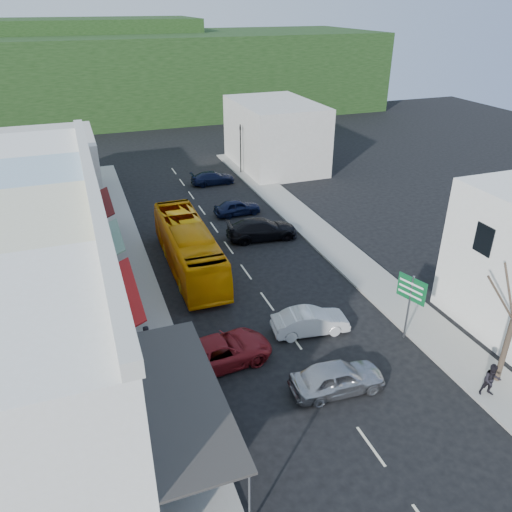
{
  "coord_description": "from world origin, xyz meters",
  "views": [
    {
      "loc": [
        -9.66,
        -20.35,
        16.71
      ],
      "look_at": [
        0.0,
        6.0,
        2.2
      ],
      "focal_mm": 35.0,
      "sensor_mm": 36.0,
      "label": 1
    }
  ],
  "objects": [
    {
      "name": "ground",
      "position": [
        0.0,
        0.0,
        0.0
      ],
      "size": [
        120.0,
        120.0,
        0.0
      ],
      "primitive_type": "plane",
      "color": "black",
      "rests_on": "ground"
    },
    {
      "name": "sidewalk_left",
      "position": [
        -7.5,
        10.0,
        0.07
      ],
      "size": [
        3.0,
        52.0,
        0.15
      ],
      "primitive_type": "cube",
      "color": "gray",
      "rests_on": "ground"
    },
    {
      "name": "sidewalk_right",
      "position": [
        7.5,
        10.0,
        0.07
      ],
      "size": [
        3.0,
        52.0,
        0.15
      ],
      "primitive_type": "cube",
      "color": "gray",
      "rests_on": "ground"
    },
    {
      "name": "shopfront_row",
      "position": [
        -12.49,
        5.0,
        4.0
      ],
      "size": [
        8.25,
        30.0,
        8.0
      ],
      "color": "white",
      "rests_on": "ground"
    },
    {
      "name": "distant_block_left",
      "position": [
        -12.0,
        27.0,
        3.0
      ],
      "size": [
        8.0,
        10.0,
        6.0
      ],
      "primitive_type": "cube",
      "color": "#B7B2A8",
      "rests_on": "ground"
    },
    {
      "name": "distant_block_right",
      "position": [
        11.0,
        30.0,
        3.5
      ],
      "size": [
        8.0,
        12.0,
        7.0
      ],
      "primitive_type": "cube",
      "color": "#B7B2A8",
      "rests_on": "ground"
    },
    {
      "name": "hillside",
      "position": [
        -1.45,
        65.09,
        6.73
      ],
      "size": [
        80.0,
        26.0,
        14.0
      ],
      "color": "black",
      "rests_on": "ground"
    },
    {
      "name": "bus",
      "position": [
        -3.48,
        9.84,
        1.55
      ],
      "size": [
        2.61,
        11.62,
        3.1
      ],
      "primitive_type": "imported",
      "rotation": [
        0.0,
        0.0,
        -0.01
      ],
      "color": "orange",
      "rests_on": "ground"
    },
    {
      "name": "car_silver",
      "position": [
        0.25,
        -4.51,
        0.7
      ],
      "size": [
        4.49,
        2.04,
        1.4
      ],
      "primitive_type": "imported",
      "rotation": [
        0.0,
        0.0,
        1.52
      ],
      "color": "#A8A9AD",
      "rests_on": "ground"
    },
    {
      "name": "car_white",
      "position": [
        1.1,
        0.19,
        0.7
      ],
      "size": [
        4.59,
        2.33,
        1.4
      ],
      "primitive_type": "imported",
      "rotation": [
        0.0,
        0.0,
        1.45
      ],
      "color": "silver",
      "rests_on": "ground"
    },
    {
      "name": "car_red",
      "position": [
        -4.39,
        -0.66,
        0.7
      ],
      "size": [
        4.77,
        2.35,
        1.4
      ],
      "primitive_type": "imported",
      "rotation": [
        0.0,
        0.0,
        1.67
      ],
      "color": "maroon",
      "rests_on": "ground"
    },
    {
      "name": "car_black_near",
      "position": [
        2.94,
        12.66,
        0.7
      ],
      "size": [
        4.65,
        2.26,
        1.4
      ],
      "primitive_type": "imported",
      "rotation": [
        0.0,
        0.0,
        1.48
      ],
      "color": "black",
      "rests_on": "ground"
    },
    {
      "name": "car_navy_mid",
      "position": [
        2.64,
        17.92,
        0.7
      ],
      "size": [
        4.5,
        2.07,
        1.4
      ],
      "primitive_type": "imported",
      "rotation": [
        0.0,
        0.0,
        1.63
      ],
      "color": "black",
      "rests_on": "ground"
    },
    {
      "name": "car_navy_far",
      "position": [
        2.86,
        26.44,
        0.7
      ],
      "size": [
        4.53,
        1.91,
        1.4
      ],
      "primitive_type": "imported",
      "rotation": [
        0.0,
        0.0,
        1.59
      ],
      "color": "black",
      "rests_on": "ground"
    },
    {
      "name": "pedestrian_left",
      "position": [
        -7.73,
        1.16,
        1.0
      ],
      "size": [
        0.49,
        0.66,
        1.7
      ],
      "primitive_type": "imported",
      "rotation": [
        0.0,
        0.0,
        1.74
      ],
      "color": "black",
      "rests_on": "sidewalk_left"
    },
    {
      "name": "pedestrian_right",
      "position": [
        6.72,
        -7.36,
        1.0
      ],
      "size": [
        0.81,
        0.67,
        1.7
      ],
      "primitive_type": "imported",
      "rotation": [
        0.0,
        0.0,
        -0.38
      ],
      "color": "black",
      "rests_on": "sidewalk_right"
    },
    {
      "name": "direction_sign",
      "position": [
        5.8,
        -2.03,
        1.94
      ],
      "size": [
        1.24,
        1.86,
        3.88
      ],
      "primitive_type": null,
      "rotation": [
        0.0,
        0.0,
        0.32
      ],
      "color": "#0C5327",
      "rests_on": "ground"
    },
    {
      "name": "traffic_signal",
      "position": [
        6.6,
        28.73,
        2.61
      ],
      "size": [
        0.91,
        1.24,
        5.22
      ],
      "primitive_type": null,
      "rotation": [
        0.0,
        0.0,
        2.95
      ],
      "color": "black",
      "rests_on": "ground"
    }
  ]
}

